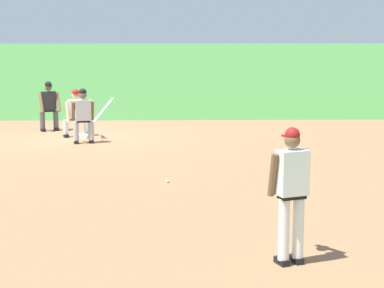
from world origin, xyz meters
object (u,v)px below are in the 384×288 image
first_baseman (77,111)px  baserunner (83,114)px  first_base_bag (81,136)px  baseball (167,181)px  umpire (49,104)px  pitcher (292,187)px

first_baseman → baserunner: 1.15m
first_base_bag → baseball: (-5.83, -2.46, -0.01)m
first_base_bag → umpire: (1.30, 1.08, 0.75)m
first_baseman → umpire: size_ratio=0.92×
umpire → first_baseman: bearing=-139.8°
first_baseman → baserunner: bearing=-164.5°
pitcher → umpire: pitcher is taller
first_baseman → umpire: umpire is taller
first_baseman → baseball: bearing=-156.7°
baserunner → umpire: 2.60m
pitcher → umpire: size_ratio=1.27×
baseball → umpire: (7.12, 3.54, 0.76)m
first_base_bag → baserunner: baserunner is taller
baseball → pitcher: 5.42m
baseball → first_baseman: size_ratio=0.06×
baseball → pitcher: pitcher is taller
pitcher → baserunner: bearing=21.9°
umpire → first_base_bag: bearing=-140.2°
first_base_bag → umpire: bearing=39.8°
baserunner → umpire: bearing=29.5°
baserunner → baseball: bearing=-155.0°
baseball → pitcher: size_ratio=0.04×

